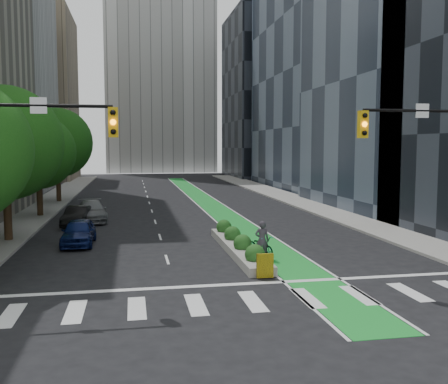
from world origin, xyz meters
name	(u,v)px	position (x,y,z in m)	size (l,w,h in m)	color
ground	(246,293)	(0.00, 0.00, 0.00)	(160.00, 160.00, 0.00)	black
sidewalk_left	(37,211)	(-11.80, 25.00, 0.07)	(3.60, 90.00, 0.15)	gray
sidewalk_right	(311,205)	(11.80, 25.00, 0.07)	(3.60, 90.00, 0.15)	gray
bike_lane_paint	(207,202)	(3.00, 30.00, 0.01)	(2.20, 70.00, 0.01)	#1A922F
building_tan_far	(28,97)	(-20.00, 66.00, 13.00)	(14.00, 16.00, 26.00)	tan
building_glass_far	(327,25)	(21.00, 45.00, 21.00)	(14.00, 24.00, 42.00)	#19212D
building_dark_end	(270,97)	(20.00, 68.00, 14.00)	(14.00, 18.00, 28.00)	black
building_distant	(159,3)	(2.00, 90.00, 35.00)	(22.00, 16.00, 70.00)	silver
tree_mid	(5,143)	(-11.00, 12.00, 5.57)	(6.40, 6.40, 8.78)	black
tree_midfar	(38,152)	(-11.00, 22.00, 4.95)	(5.60, 5.60, 7.76)	black
tree_far	(57,143)	(-11.00, 32.00, 5.69)	(6.60, 6.60, 9.00)	black
median_planter	(238,245)	(1.20, 7.04, 0.37)	(1.20, 10.26, 1.10)	gray
bicycle	(260,246)	(2.06, 5.81, 0.51)	(0.68, 1.96, 1.03)	gray
cyclist	(262,240)	(2.00, 5.30, 0.92)	(0.67, 0.44, 1.85)	#363039
parked_car_left_near	(79,232)	(-7.01, 10.46, 0.71)	(1.67, 4.14, 1.41)	#0C184C
parked_car_left_mid	(77,216)	(-7.78, 17.14, 0.66)	(1.40, 4.02, 1.33)	black
parked_car_left_far	(91,211)	(-7.00, 19.14, 0.73)	(2.05, 5.04, 1.46)	#585C5E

